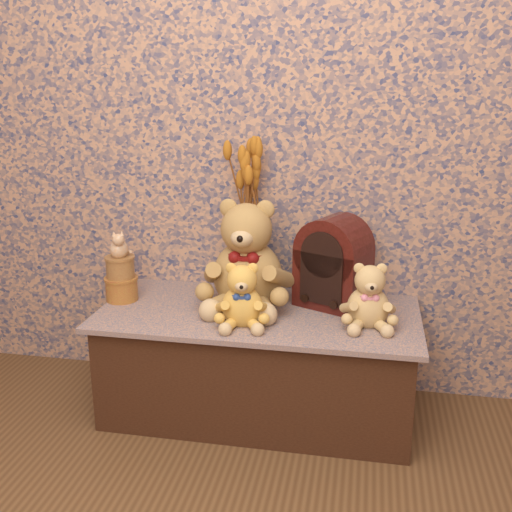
{
  "coord_description": "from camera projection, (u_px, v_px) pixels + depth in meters",
  "views": [
    {
      "loc": [
        0.4,
        -0.95,
        1.32
      ],
      "look_at": [
        0.0,
        1.16,
        0.68
      ],
      "focal_mm": 42.1,
      "sensor_mm": 36.0,
      "label": 1
    }
  ],
  "objects": [
    {
      "name": "display_shelf",
      "position": [
        258.0,
        362.0,
        2.42
      ],
      "size": [
        1.25,
        0.6,
        0.44
      ],
      "primitive_type": "cube",
      "color": "#3A4D78",
      "rests_on": "ground"
    },
    {
      "name": "teddy_large",
      "position": [
        248.0,
        249.0,
        2.36
      ],
      "size": [
        0.37,
        0.44,
        0.46
      ],
      "primitive_type": null,
      "rotation": [
        0.0,
        0.0,
        -0.0
      ],
      "color": "olive",
      "rests_on": "display_shelf"
    },
    {
      "name": "teddy_medium",
      "position": [
        242.0,
        291.0,
        2.2
      ],
      "size": [
        0.24,
        0.27,
        0.25
      ],
      "primitive_type": null,
      "rotation": [
        0.0,
        0.0,
        0.17
      ],
      "color": "gold",
      "rests_on": "display_shelf"
    },
    {
      "name": "teddy_small",
      "position": [
        369.0,
        292.0,
        2.19
      ],
      "size": [
        0.23,
        0.27,
        0.26
      ],
      "primitive_type": null,
      "rotation": [
        0.0,
        0.0,
        0.12
      ],
      "color": "tan",
      "rests_on": "display_shelf"
    },
    {
      "name": "cathedral_radio",
      "position": [
        334.0,
        261.0,
        2.37
      ],
      "size": [
        0.32,
        0.28,
        0.37
      ],
      "primitive_type": null,
      "rotation": [
        0.0,
        0.0,
        -0.42
      ],
      "color": "#3A100A",
      "rests_on": "display_shelf"
    },
    {
      "name": "ceramic_vase",
      "position": [
        249.0,
        270.0,
        2.52
      ],
      "size": [
        0.16,
        0.16,
        0.21
      ],
      "primitive_type": "cylinder",
      "rotation": [
        0.0,
        0.0,
        0.35
      ],
      "color": "tan",
      "rests_on": "display_shelf"
    },
    {
      "name": "dried_stalks",
      "position": [
        249.0,
        194.0,
        2.42
      ],
      "size": [
        0.3,
        0.3,
        0.44
      ],
      "primitive_type": null,
      "rotation": [
        0.0,
        0.0,
        -0.4
      ],
      "color": "#B5681D",
      "rests_on": "ceramic_vase"
    },
    {
      "name": "biscuit_tin_lower",
      "position": [
        122.0,
        289.0,
        2.46
      ],
      "size": [
        0.14,
        0.14,
        0.09
      ],
      "primitive_type": "cylinder",
      "rotation": [
        0.0,
        0.0,
        -0.04
      ],
      "color": "gold",
      "rests_on": "display_shelf"
    },
    {
      "name": "biscuit_tin_upper",
      "position": [
        120.0,
        268.0,
        2.43
      ],
      "size": [
        0.15,
        0.15,
        0.09
      ],
      "primitive_type": "cylinder",
      "rotation": [
        0.0,
        0.0,
        0.33
      ],
      "color": "tan",
      "rests_on": "biscuit_tin_lower"
    },
    {
      "name": "cat_figurine",
      "position": [
        119.0,
        243.0,
        2.4
      ],
      "size": [
        0.12,
        0.12,
        0.12
      ],
      "primitive_type": null,
      "rotation": [
        0.0,
        0.0,
        0.4
      ],
      "color": "silver",
      "rests_on": "biscuit_tin_upper"
    }
  ]
}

